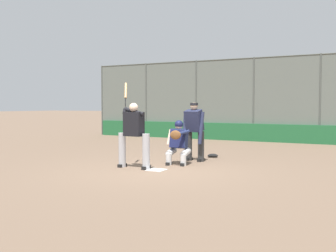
# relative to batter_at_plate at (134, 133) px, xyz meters

# --- Properties ---
(ground_plane) EXTENTS (160.00, 160.00, 0.00)m
(ground_plane) POSITION_rel_batter_at_plate_xyz_m (-0.68, 0.01, -0.91)
(ground_plane) COLOR #7A604C
(home_plate_marker) EXTENTS (0.43, 0.43, 0.01)m
(home_plate_marker) POSITION_rel_batter_at_plate_xyz_m (-0.68, 0.01, -0.91)
(home_plate_marker) COLOR white
(home_plate_marker) RESTS_ON ground_plane
(backstop_fence) EXTENTS (16.88, 0.08, 3.76)m
(backstop_fence) POSITION_rel_batter_at_plate_xyz_m (-0.68, -8.92, 1.05)
(backstop_fence) COLOR #515651
(backstop_fence) RESTS_ON ground_plane
(padding_wall) EXTENTS (16.46, 0.18, 0.79)m
(padding_wall) POSITION_rel_batter_at_plate_xyz_m (-0.68, -8.82, -0.52)
(padding_wall) COLOR #236638
(padding_wall) RESTS_ON ground_plane
(bleachers_beyond) EXTENTS (11.76, 3.05, 1.80)m
(bleachers_beyond) POSITION_rel_batter_at_plate_xyz_m (-3.66, -11.78, -0.33)
(bleachers_beyond) COLOR slate
(bleachers_beyond) RESTS_ON ground_plane
(batter_at_plate) EXTENTS (1.04, 0.64, 2.22)m
(batter_at_plate) POSITION_rel_batter_at_plate_xyz_m (0.00, 0.00, 0.00)
(batter_at_plate) COLOR #B7B7BC
(batter_at_plate) RESTS_ON ground_plane
(catcher_behind_plate) EXTENTS (0.67, 0.77, 1.21)m
(catcher_behind_plate) POSITION_rel_batter_at_plate_xyz_m (-0.74, -1.07, -0.29)
(catcher_behind_plate) COLOR silver
(catcher_behind_plate) RESTS_ON ground_plane
(umpire_home) EXTENTS (0.69, 0.46, 1.70)m
(umpire_home) POSITION_rel_batter_at_plate_xyz_m (-0.87, -1.87, -0.00)
(umpire_home) COLOR #333333
(umpire_home) RESTS_ON ground_plane
(fielding_glove_on_dirt) EXTENTS (0.32, 0.24, 0.11)m
(fielding_glove_on_dirt) POSITION_rel_batter_at_plate_xyz_m (-1.06, -2.87, -0.86)
(fielding_glove_on_dirt) COLOR black
(fielding_glove_on_dirt) RESTS_ON ground_plane
(baseball_loose) EXTENTS (0.07, 0.07, 0.07)m
(baseball_loose) POSITION_rel_batter_at_plate_xyz_m (-0.75, -2.63, -0.88)
(baseball_loose) COLOR white
(baseball_loose) RESTS_ON ground_plane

